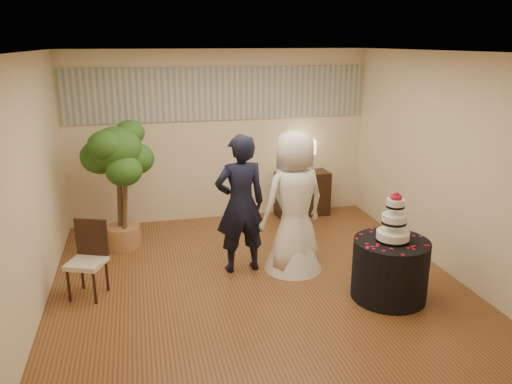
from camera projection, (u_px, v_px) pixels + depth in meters
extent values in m
cube|color=brown|center=(256.00, 280.00, 6.33)|extent=(5.00, 5.00, 0.00)
cube|color=white|center=(256.00, 52.00, 5.52)|extent=(5.00, 5.00, 0.00)
cube|color=beige|center=(221.00, 136.00, 8.25)|extent=(5.00, 0.06, 2.80)
cube|color=beige|center=(336.00, 260.00, 3.59)|extent=(5.00, 0.06, 2.80)
cube|color=beige|center=(30.00, 188.00, 5.36)|extent=(0.06, 5.00, 2.80)
cube|color=beige|center=(443.00, 162.00, 6.48)|extent=(0.06, 5.00, 2.80)
cube|color=#A4A799|center=(220.00, 94.00, 8.03)|extent=(4.90, 0.02, 0.85)
imported|color=black|center=(240.00, 204.00, 6.38)|extent=(0.70, 0.49, 1.82)
imported|color=white|center=(294.00, 202.00, 6.41)|extent=(1.09, 1.00, 1.86)
cylinder|color=black|center=(390.00, 269.00, 5.82)|extent=(1.10, 1.10, 0.72)
cube|color=black|center=(302.00, 194.00, 8.64)|extent=(0.92, 0.43, 0.76)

